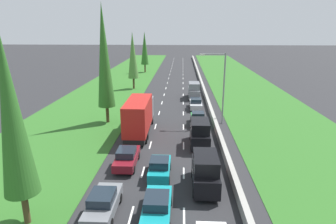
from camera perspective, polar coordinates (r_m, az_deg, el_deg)
ground_plane at (r=62.67m, az=1.36°, el=5.18°), size 300.00×300.00×0.00m
grass_verge_left at (r=64.23m, az=-10.04°, el=5.23°), size 14.00×140.00×0.04m
grass_verge_right at (r=63.96m, az=14.37°, el=4.92°), size 14.00×140.00×0.04m
median_barrier at (r=62.72m, az=6.60°, el=5.48°), size 0.44×120.00×0.85m
lane_markings at (r=62.67m, az=1.36°, el=5.19°), size 3.64×116.00×0.01m
teal_sedan_centre_lane at (r=19.83m, az=-2.17°, el=-17.97°), size 1.82×4.50×1.64m
teal_hatchback_centre_lane at (r=24.48m, az=-1.63°, el=-10.80°), size 1.74×3.90×1.72m
black_van_right_lane at (r=22.88m, az=7.25°, el=-11.39°), size 1.96×4.90×2.82m
black_van_right_lane_third at (r=30.49m, az=6.20°, el=-4.15°), size 1.96×4.90×2.82m
grey_sedan_left_lane at (r=20.58m, az=-12.56°, el=-16.99°), size 1.82×4.50×1.64m
green_hatchback_right_lane at (r=37.26m, az=5.81°, el=-1.25°), size 1.74×3.90×1.72m
silver_sedan_right_lane at (r=44.58m, az=5.42°, el=1.64°), size 1.82×4.50×1.64m
grey_van_right_lane at (r=51.07m, az=5.07°, el=4.20°), size 1.96×4.90×2.82m
maroon_sedan_left_lane at (r=26.58m, az=-8.03°, el=-8.74°), size 1.82×4.50×1.64m
red_box_truck_left_lane at (r=33.84m, az=-5.61°, el=-0.66°), size 2.46×9.40×4.18m
poplar_tree_nearest at (r=18.86m, az=-28.20°, el=-0.78°), size 2.10×2.10×12.02m
poplar_tree_second at (r=37.35m, az=-12.36°, el=10.55°), size 2.17×2.17×14.92m
poplar_tree_third at (r=58.74m, az=-6.87°, el=10.91°), size 2.08×2.08×11.24m
poplar_tree_fourth at (r=80.96m, az=-4.58°, el=12.30°), size 2.07×2.07×10.99m
street_light_mast at (r=37.09m, az=10.33°, el=5.49°), size 3.20×0.28×9.00m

